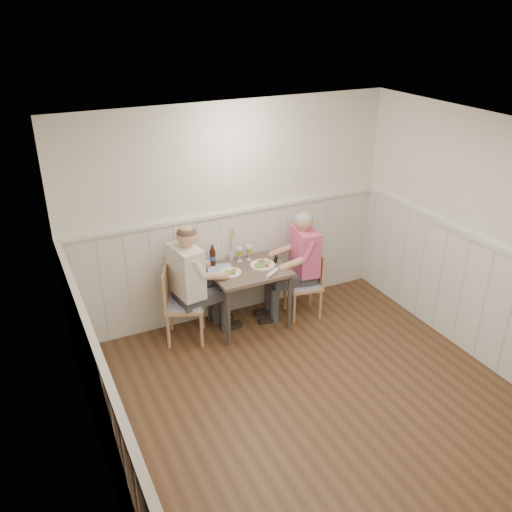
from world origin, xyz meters
The scene contains 16 objects.
ground_plane centered at (0.00, 0.00, 0.00)m, with size 4.50×4.50×0.00m, color #4B2E1C.
room_shell centered at (0.00, 0.00, 1.52)m, with size 4.04×4.54×2.60m.
wainscot centered at (0.00, 0.69, 0.69)m, with size 4.00×4.49×1.34m.
dining_table centered at (0.02, 1.84, 0.65)m, with size 0.88×0.70×0.75m.
chair_right centered at (0.78, 1.76, 0.45)m, with size 0.46×0.46×0.84m.
chair_left centered at (-0.81, 1.91, 0.50)m, with size 0.56×0.56×0.92m.
man_in_pink centered at (0.71, 1.81, 0.57)m, with size 0.68×0.47×1.37m.
diner_cream centered at (-0.68, 1.87, 0.60)m, with size 0.71×0.49×1.43m.
plate_man centered at (0.19, 1.83, 0.77)m, with size 0.30×0.30×0.07m.
plate_diner centered at (-0.22, 1.82, 0.77)m, with size 0.26×0.26×0.06m.
beer_glass_a centered at (0.13, 2.05, 0.87)m, with size 0.07×0.07×0.18m.
beer_glass_b centered at (0.01, 2.06, 0.87)m, with size 0.07×0.07×0.18m.
beer_bottle centered at (-0.32, 2.10, 0.87)m, with size 0.07×0.07×0.26m.
rolled_napkin centered at (0.20, 1.59, 0.77)m, with size 0.20×0.15×0.05m.
grass_vase centered at (-0.06, 2.15, 0.94)m, with size 0.05×0.05×0.43m.
gingham_mat centered at (-0.28, 2.00, 0.75)m, with size 0.33×0.29×0.01m.
Camera 1 is at (-2.33, -3.23, 3.58)m, focal length 38.00 mm.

